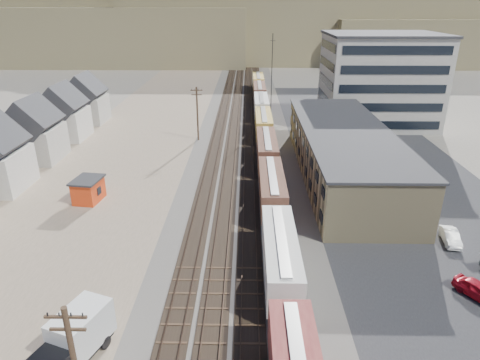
{
  "coord_description": "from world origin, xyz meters",
  "views": [
    {
      "loc": [
        0.68,
        -35.19,
        24.22
      ],
      "look_at": [
        -0.19,
        15.49,
        3.0
      ],
      "focal_mm": 32.0,
      "sensor_mm": 36.0,
      "label": 1
    }
  ],
  "objects_px": {
    "freight_train": "(265,135)",
    "maintenance_shed": "(88,190)",
    "utility_pole_north": "(197,113)",
    "parked_car_blue": "(357,123)",
    "parked_car_white": "(450,237)",
    "box_truck": "(74,340)",
    "parked_car_red": "(478,290)"
  },
  "relations": [
    {
      "from": "utility_pole_north",
      "to": "parked_car_blue",
      "type": "xyz_separation_m",
      "value": [
        32.07,
        10.08,
        -4.63
      ]
    },
    {
      "from": "freight_train",
      "to": "parked_car_white",
      "type": "distance_m",
      "value": 36.25
    },
    {
      "from": "parked_car_blue",
      "to": "parked_car_white",
      "type": "bearing_deg",
      "value": -140.39
    },
    {
      "from": "utility_pole_north",
      "to": "parked_car_white",
      "type": "distance_m",
      "value": 48.36
    },
    {
      "from": "box_truck",
      "to": "maintenance_shed",
      "type": "xyz_separation_m",
      "value": [
        -8.32,
        26.84,
        -0.26
      ]
    },
    {
      "from": "utility_pole_north",
      "to": "parked_car_blue",
      "type": "height_order",
      "value": "utility_pole_north"
    },
    {
      "from": "utility_pole_north",
      "to": "parked_car_blue",
      "type": "bearing_deg",
      "value": 17.44
    },
    {
      "from": "parked_car_white",
      "to": "parked_car_blue",
      "type": "xyz_separation_m",
      "value": [
        0.83,
        46.69,
        -0.03
      ]
    },
    {
      "from": "parked_car_red",
      "to": "parked_car_blue",
      "type": "bearing_deg",
      "value": 55.99
    },
    {
      "from": "freight_train",
      "to": "maintenance_shed",
      "type": "distance_m",
      "value": 31.71
    },
    {
      "from": "freight_train",
      "to": "parked_car_blue",
      "type": "height_order",
      "value": "freight_train"
    },
    {
      "from": "box_truck",
      "to": "parked_car_red",
      "type": "relative_size",
      "value": 1.68
    },
    {
      "from": "utility_pole_north",
      "to": "parked_car_red",
      "type": "distance_m",
      "value": 54.83
    },
    {
      "from": "utility_pole_north",
      "to": "parked_car_red",
      "type": "bearing_deg",
      "value": -57.15
    },
    {
      "from": "parked_car_red",
      "to": "maintenance_shed",
      "type": "bearing_deg",
      "value": 123.51
    },
    {
      "from": "box_truck",
      "to": "parked_car_white",
      "type": "bearing_deg",
      "value": 26.32
    },
    {
      "from": "freight_train",
      "to": "utility_pole_north",
      "type": "relative_size",
      "value": 11.97
    },
    {
      "from": "maintenance_shed",
      "to": "parked_car_blue",
      "type": "relative_size",
      "value": 0.97
    },
    {
      "from": "parked_car_blue",
      "to": "freight_train",
      "type": "bearing_deg",
      "value": 169.36
    },
    {
      "from": "utility_pole_north",
      "to": "maintenance_shed",
      "type": "xyz_separation_m",
      "value": [
        -11.44,
        -26.78,
        -3.7
      ]
    },
    {
      "from": "box_truck",
      "to": "parked_car_red",
      "type": "distance_m",
      "value": 33.67
    },
    {
      "from": "freight_train",
      "to": "parked_car_blue",
      "type": "relative_size",
      "value": 24.75
    },
    {
      "from": "freight_train",
      "to": "parked_car_white",
      "type": "height_order",
      "value": "freight_train"
    },
    {
      "from": "freight_train",
      "to": "maintenance_shed",
      "type": "xyz_separation_m",
      "value": [
        -23.74,
        -20.99,
        -1.2
      ]
    },
    {
      "from": "utility_pole_north",
      "to": "parked_car_blue",
      "type": "relative_size",
      "value": 2.07
    },
    {
      "from": "utility_pole_north",
      "to": "box_truck",
      "type": "bearing_deg",
      "value": -93.33
    },
    {
      "from": "box_truck",
      "to": "maintenance_shed",
      "type": "height_order",
      "value": "box_truck"
    },
    {
      "from": "box_truck",
      "to": "parked_car_red",
      "type": "xyz_separation_m",
      "value": [
        32.76,
        7.71,
        -1.12
      ]
    },
    {
      "from": "box_truck",
      "to": "parked_car_blue",
      "type": "relative_size",
      "value": 1.5
    },
    {
      "from": "box_truck",
      "to": "parked_car_red",
      "type": "bearing_deg",
      "value": 13.25
    },
    {
      "from": "freight_train",
      "to": "box_truck",
      "type": "xyz_separation_m",
      "value": [
        -15.42,
        -47.83,
        -0.94
      ]
    },
    {
      "from": "maintenance_shed",
      "to": "parked_car_red",
      "type": "bearing_deg",
      "value": -24.97
    }
  ]
}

